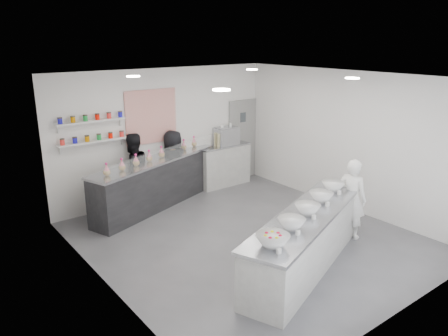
{
  "coord_description": "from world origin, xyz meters",
  "views": [
    {
      "loc": [
        -4.93,
        -5.66,
        3.65
      ],
      "look_at": [
        -0.28,
        0.4,
        1.35
      ],
      "focal_mm": 35.0,
      "sensor_mm": 36.0,
      "label": 1
    }
  ],
  "objects_px": {
    "back_bar": "(157,183)",
    "staff_left": "(133,171)",
    "prep_counter": "(306,241)",
    "woman_prep": "(352,199)",
    "espresso_ledge": "(224,165)",
    "espresso_machine": "(226,136)",
    "staff_right": "(173,164)"
  },
  "relations": [
    {
      "from": "back_bar",
      "to": "staff_left",
      "type": "xyz_separation_m",
      "value": [
        -0.43,
        0.25,
        0.3
      ]
    },
    {
      "from": "prep_counter",
      "to": "woman_prep",
      "type": "bearing_deg",
      "value": -10.7
    },
    {
      "from": "espresso_ledge",
      "to": "staff_left",
      "type": "distance_m",
      "value": 2.53
    },
    {
      "from": "prep_counter",
      "to": "staff_left",
      "type": "bearing_deg",
      "value": 82.48
    },
    {
      "from": "prep_counter",
      "to": "woman_prep",
      "type": "xyz_separation_m",
      "value": [
        1.55,
        0.29,
        0.29
      ]
    },
    {
      "from": "back_bar",
      "to": "woman_prep",
      "type": "relative_size",
      "value": 2.3
    },
    {
      "from": "prep_counter",
      "to": "espresso_machine",
      "type": "distance_m",
      "value": 4.49
    },
    {
      "from": "prep_counter",
      "to": "staff_right",
      "type": "bearing_deg",
      "value": 68.57
    },
    {
      "from": "staff_left",
      "to": "espresso_ledge",
      "type": "bearing_deg",
      "value": 171.61
    },
    {
      "from": "back_bar",
      "to": "staff_left",
      "type": "bearing_deg",
      "value": 130.23
    },
    {
      "from": "espresso_ledge",
      "to": "espresso_machine",
      "type": "relative_size",
      "value": 2.47
    },
    {
      "from": "prep_counter",
      "to": "woman_prep",
      "type": "relative_size",
      "value": 2.27
    },
    {
      "from": "staff_right",
      "to": "back_bar",
      "type": "bearing_deg",
      "value": 26.87
    },
    {
      "from": "back_bar",
      "to": "staff_left",
      "type": "relative_size",
      "value": 2.09
    },
    {
      "from": "espresso_machine",
      "to": "woman_prep",
      "type": "relative_size",
      "value": 0.38
    },
    {
      "from": "prep_counter",
      "to": "back_bar",
      "type": "bearing_deg",
      "value": 77.24
    },
    {
      "from": "espresso_machine",
      "to": "woman_prep",
      "type": "distance_m",
      "value": 3.88
    },
    {
      "from": "woman_prep",
      "to": "staff_left",
      "type": "height_order",
      "value": "staff_left"
    },
    {
      "from": "woman_prep",
      "to": "staff_right",
      "type": "bearing_deg",
      "value": 9.77
    },
    {
      "from": "back_bar",
      "to": "woman_prep",
      "type": "bearing_deg",
      "value": -79.05
    },
    {
      "from": "espresso_machine",
      "to": "woman_prep",
      "type": "bearing_deg",
      "value": -90.34
    },
    {
      "from": "espresso_ledge",
      "to": "staff_left",
      "type": "height_order",
      "value": "staff_left"
    },
    {
      "from": "espresso_machine",
      "to": "staff_right",
      "type": "bearing_deg",
      "value": 179.91
    },
    {
      "from": "prep_counter",
      "to": "staff_right",
      "type": "relative_size",
      "value": 2.14
    },
    {
      "from": "espresso_machine",
      "to": "staff_right",
      "type": "xyz_separation_m",
      "value": [
        -1.56,
        0.0,
        -0.46
      ]
    },
    {
      "from": "espresso_ledge",
      "to": "woman_prep",
      "type": "relative_size",
      "value": 0.93
    },
    {
      "from": "espresso_machine",
      "to": "staff_left",
      "type": "relative_size",
      "value": 0.34
    },
    {
      "from": "prep_counter",
      "to": "back_bar",
      "type": "relative_size",
      "value": 0.99
    },
    {
      "from": "espresso_ledge",
      "to": "staff_left",
      "type": "relative_size",
      "value": 0.84
    },
    {
      "from": "woman_prep",
      "to": "espresso_machine",
      "type": "bearing_deg",
      "value": -12.28
    },
    {
      "from": "prep_counter",
      "to": "espresso_machine",
      "type": "height_order",
      "value": "espresso_machine"
    },
    {
      "from": "prep_counter",
      "to": "espresso_ledge",
      "type": "height_order",
      "value": "espresso_ledge"
    }
  ]
}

